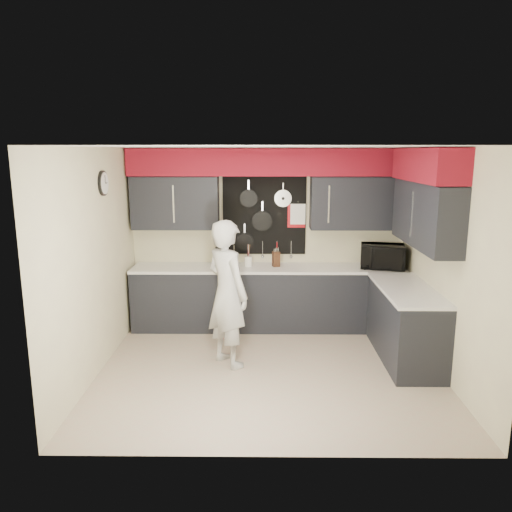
{
  "coord_description": "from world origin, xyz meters",
  "views": [
    {
      "loc": [
        -0.1,
        -5.56,
        2.56
      ],
      "look_at": [
        -0.16,
        0.5,
        1.28
      ],
      "focal_mm": 35.0,
      "sensor_mm": 36.0,
      "label": 1
    }
  ],
  "objects_px": {
    "knife_block": "(276,259)",
    "utensil_crock": "(248,261)",
    "coffee_maker": "(222,255)",
    "microwave": "(382,256)",
    "person": "(227,294)"
  },
  "relations": [
    {
      "from": "utensil_crock",
      "to": "coffee_maker",
      "type": "height_order",
      "value": "coffee_maker"
    },
    {
      "from": "knife_block",
      "to": "coffee_maker",
      "type": "distance_m",
      "value": 0.78
    },
    {
      "from": "knife_block",
      "to": "microwave",
      "type": "bearing_deg",
      "value": -17.72
    },
    {
      "from": "utensil_crock",
      "to": "knife_block",
      "type": "bearing_deg",
      "value": -1.26
    },
    {
      "from": "microwave",
      "to": "coffee_maker",
      "type": "xyz_separation_m",
      "value": [
        -2.29,
        0.12,
        -0.01
      ]
    },
    {
      "from": "knife_block",
      "to": "utensil_crock",
      "type": "relative_size",
      "value": 1.47
    },
    {
      "from": "utensil_crock",
      "to": "person",
      "type": "bearing_deg",
      "value": -99.36
    },
    {
      "from": "utensil_crock",
      "to": "person",
      "type": "distance_m",
      "value": 1.34
    },
    {
      "from": "coffee_maker",
      "to": "person",
      "type": "relative_size",
      "value": 0.17
    },
    {
      "from": "coffee_maker",
      "to": "person",
      "type": "xyz_separation_m",
      "value": [
        0.16,
        -1.35,
        -0.18
      ]
    },
    {
      "from": "microwave",
      "to": "coffee_maker",
      "type": "height_order",
      "value": "microwave"
    },
    {
      "from": "knife_block",
      "to": "utensil_crock",
      "type": "bearing_deg",
      "value": 163.99
    },
    {
      "from": "microwave",
      "to": "knife_block",
      "type": "height_order",
      "value": "microwave"
    },
    {
      "from": "microwave",
      "to": "knife_block",
      "type": "bearing_deg",
      "value": -172.17
    },
    {
      "from": "utensil_crock",
      "to": "coffee_maker",
      "type": "xyz_separation_m",
      "value": [
        -0.38,
        0.04,
        0.08
      ]
    }
  ]
}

